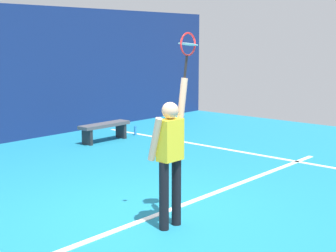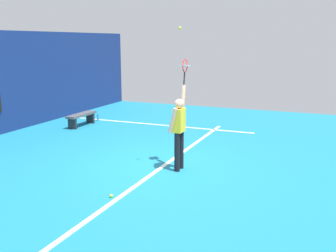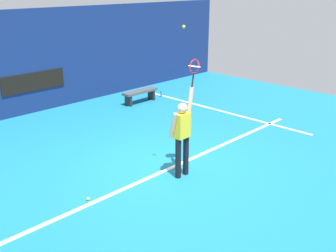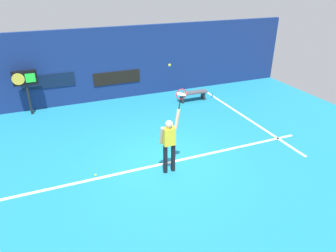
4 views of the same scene
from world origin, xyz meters
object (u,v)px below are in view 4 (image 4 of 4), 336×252
(spare_ball, at_px, (95,175))
(tennis_ball, at_px, (170,65))
(tennis_player, at_px, (169,142))
(tennis_racket, at_px, (181,95))
(scoreboard_clock, at_px, (25,80))
(court_bench, at_px, (193,94))
(water_bottle, at_px, (212,95))

(spare_ball, bearing_deg, tennis_ball, -15.66)
(tennis_player, xyz_separation_m, tennis_ball, (0.00, -0.00, 2.25))
(spare_ball, bearing_deg, tennis_racket, -13.57)
(tennis_racket, distance_m, spare_ball, 3.46)
(scoreboard_clock, height_order, court_bench, scoreboard_clock)
(scoreboard_clock, distance_m, spare_ball, 6.02)
(court_bench, bearing_deg, water_bottle, 0.00)
(tennis_ball, xyz_separation_m, water_bottle, (4.31, 5.00, -3.14))
(tennis_racket, height_order, tennis_ball, tennis_ball)
(tennis_ball, height_order, scoreboard_clock, tennis_ball)
(scoreboard_clock, relative_size, court_bench, 1.36)
(tennis_racket, xyz_separation_m, spare_ball, (-2.46, 0.59, -2.36))
(tennis_racket, bearing_deg, tennis_ball, 179.86)
(tennis_ball, relative_size, scoreboard_clock, 0.04)
(tennis_racket, relative_size, tennis_ball, 9.14)
(tennis_racket, relative_size, spare_ball, 9.14)
(court_bench, relative_size, water_bottle, 5.83)
(court_bench, height_order, spare_ball, court_bench)
(tennis_player, xyz_separation_m, court_bench, (3.25, 5.00, -0.67))
(tennis_ball, xyz_separation_m, scoreboard_clock, (-3.79, 6.19, -1.76))
(scoreboard_clock, bearing_deg, tennis_ball, -58.50)
(tennis_player, bearing_deg, scoreboard_clock, 121.48)
(tennis_player, bearing_deg, court_bench, 56.94)
(scoreboard_clock, xyz_separation_m, spare_ball, (1.68, -5.59, -1.47))
(tennis_ball, xyz_separation_m, court_bench, (3.25, 5.00, -2.93))
(tennis_player, relative_size, water_bottle, 8.29)
(tennis_ball, xyz_separation_m, spare_ball, (-2.11, 0.59, -3.23))
(tennis_player, xyz_separation_m, water_bottle, (4.32, 5.00, -0.89))
(tennis_player, height_order, tennis_racket, tennis_racket)
(scoreboard_clock, bearing_deg, water_bottle, -8.32)
(court_bench, distance_m, water_bottle, 1.08)
(scoreboard_clock, relative_size, water_bottle, 7.92)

